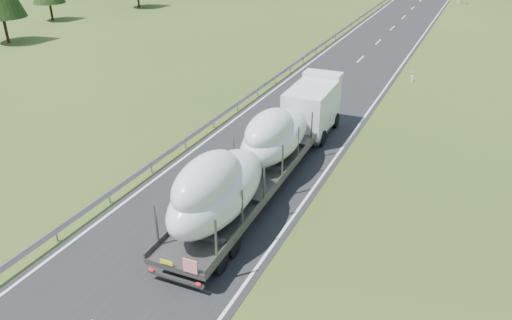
% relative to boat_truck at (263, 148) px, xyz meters
% --- Properties ---
extents(ground, '(400.00, 400.00, 0.00)m').
position_rel_boat_truck_xyz_m(ground, '(-1.78, -5.29, -2.54)').
color(ground, '#334818').
rests_on(ground, ground).
extents(boat_truck, '(3.44, 21.67, 4.89)m').
position_rel_boat_truck_xyz_m(boat_truck, '(0.00, 0.00, 0.00)').
color(boat_truck, silver).
rests_on(boat_truck, ground).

